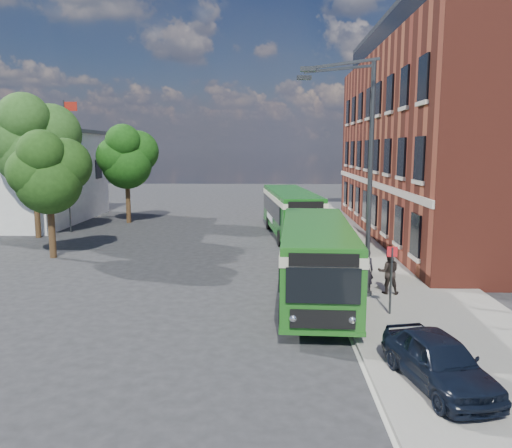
{
  "coord_description": "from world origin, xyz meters",
  "views": [
    {
      "loc": [
        1.43,
        -20.97,
        5.87
      ],
      "look_at": [
        0.75,
        2.86,
        2.2
      ],
      "focal_mm": 35.0,
      "sensor_mm": 36.0,
      "label": 1
    }
  ],
  "objects_px": {
    "street_lamp": "(360,176)",
    "bus_rear": "(291,208)",
    "parked_car": "(439,360)",
    "bus_front": "(316,254)"
  },
  "relations": [
    {
      "from": "bus_rear",
      "to": "parked_car",
      "type": "relative_size",
      "value": 3.0
    },
    {
      "from": "street_lamp",
      "to": "parked_car",
      "type": "distance_m",
      "value": 8.51
    },
    {
      "from": "street_lamp",
      "to": "parked_car",
      "type": "height_order",
      "value": "street_lamp"
    },
    {
      "from": "street_lamp",
      "to": "parked_car",
      "type": "xyz_separation_m",
      "value": [
        0.67,
        -7.49,
        -4.0
      ]
    },
    {
      "from": "street_lamp",
      "to": "bus_rear",
      "type": "bearing_deg",
      "value": 98.21
    },
    {
      "from": "bus_rear",
      "to": "parked_car",
      "type": "height_order",
      "value": "bus_rear"
    },
    {
      "from": "bus_front",
      "to": "street_lamp",
      "type": "bearing_deg",
      "value": 9.36
    },
    {
      "from": "bus_front",
      "to": "bus_rear",
      "type": "xyz_separation_m",
      "value": [
        -0.4,
        14.41,
        0.0
      ]
    },
    {
      "from": "bus_rear",
      "to": "parked_car",
      "type": "distance_m",
      "value": 21.82
    },
    {
      "from": "street_lamp",
      "to": "bus_rear",
      "type": "xyz_separation_m",
      "value": [
        -2.04,
        14.14,
        -2.96
      ]
    }
  ]
}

